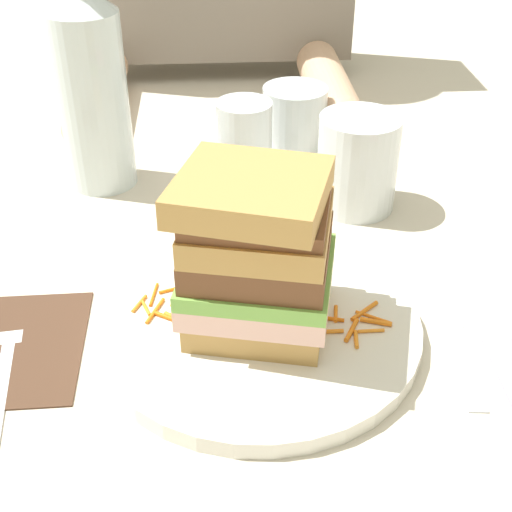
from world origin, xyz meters
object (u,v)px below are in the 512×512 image
(knife, at_px, (454,327))
(empty_tumbler_0, at_px, (244,140))
(empty_tumbler_1, at_px, (294,118))
(juice_glass, at_px, (357,168))
(sandwich, at_px, (258,252))
(fork, at_px, (5,360))
(napkin_dark, at_px, (9,344))
(water_bottle, at_px, (91,85))
(main_plate, at_px, (258,325))

(knife, relative_size, empty_tumbler_0, 2.29)
(empty_tumbler_1, bearing_deg, knife, -75.28)
(knife, bearing_deg, juice_glass, 102.49)
(sandwich, xyz_separation_m, fork, (-0.20, -0.02, -0.08))
(sandwich, bearing_deg, knife, -2.09)
(fork, distance_m, empty_tumbler_1, 0.46)
(napkin_dark, relative_size, empty_tumbler_1, 1.73)
(napkin_dark, bearing_deg, juice_glass, 32.56)
(sandwich, xyz_separation_m, juice_glass, (0.12, 0.20, -0.04))
(water_bottle, bearing_deg, knife, -41.22)
(empty_tumbler_0, bearing_deg, empty_tumbler_1, 48.49)
(sandwich, distance_m, knife, 0.18)
(juice_glass, height_order, empty_tumbler_0, juice_glass)
(water_bottle, bearing_deg, napkin_dark, -99.56)
(main_plate, xyz_separation_m, sandwich, (-0.00, -0.00, 0.07))
(empty_tumbler_1, bearing_deg, napkin_dark, -127.49)
(napkin_dark, bearing_deg, fork, -83.55)
(knife, xyz_separation_m, water_bottle, (-0.32, 0.28, 0.11))
(main_plate, xyz_separation_m, fork, (-0.20, -0.03, -0.00))
(main_plate, relative_size, empty_tumbler_0, 3.00)
(sandwich, relative_size, empty_tumbler_0, 1.56)
(napkin_dark, height_order, water_bottle, water_bottle)
(main_plate, bearing_deg, sandwich, -135.32)
(empty_tumbler_0, distance_m, empty_tumbler_1, 0.10)
(fork, bearing_deg, knife, 2.94)
(knife, bearing_deg, empty_tumbler_0, 119.25)
(juice_glass, xyz_separation_m, empty_tumbler_0, (-0.11, 0.08, -0.00))
(sandwich, distance_m, fork, 0.21)
(water_bottle, height_order, empty_tumbler_1, water_bottle)
(napkin_dark, height_order, fork, fork)
(sandwich, height_order, knife, sandwich)
(sandwich, relative_size, empty_tumbler_1, 1.76)
(sandwich, distance_m, empty_tumbler_1, 0.36)
(water_bottle, relative_size, empty_tumbler_0, 2.95)
(fork, xyz_separation_m, water_bottle, (0.04, 0.30, 0.11))
(sandwich, height_order, water_bottle, water_bottle)
(empty_tumbler_1, bearing_deg, empty_tumbler_0, -131.51)
(sandwich, height_order, juice_glass, sandwich)
(napkin_dark, distance_m, empty_tumbler_0, 0.35)
(juice_glass, bearing_deg, empty_tumbler_0, 145.97)
(fork, distance_m, empty_tumbler_0, 0.36)
(fork, xyz_separation_m, knife, (0.36, 0.02, -0.00))
(fork, distance_m, water_bottle, 0.32)
(empty_tumbler_1, bearing_deg, fork, -125.56)
(sandwich, xyz_separation_m, water_bottle, (-0.15, 0.27, 0.03))
(knife, height_order, juice_glass, juice_glass)
(fork, distance_m, knife, 0.36)
(main_plate, xyz_separation_m, knife, (0.16, -0.01, -0.01))
(sandwich, bearing_deg, water_bottle, 119.58)
(juice_glass, distance_m, water_bottle, 0.29)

